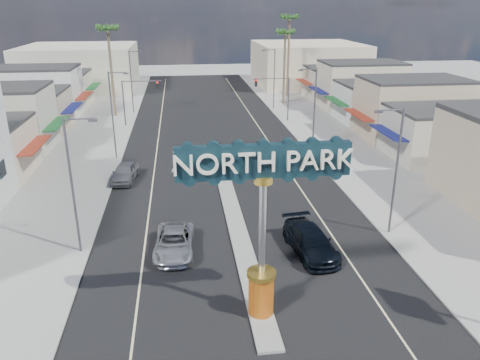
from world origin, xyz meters
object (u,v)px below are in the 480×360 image
object	(u,v)px
gateway_sign	(263,212)
traffic_signal_left	(137,94)
streetlight_l_far	(132,79)
palm_left_far	(108,33)
suv_left	(174,242)
suv_right	(310,241)
streetlight_r_mid	(313,106)
palm_right_far	(290,22)
car_parked_left	(125,172)
streetlight_r_far	(273,76)
streetlight_r_near	(395,166)
streetlight_l_mid	(114,111)
palm_right_mid	(285,36)
streetlight_l_near	(74,180)
car_parked_right	(311,160)
traffic_signal_right	(276,91)

from	to	relation	value
gateway_sign	traffic_signal_left	xyz separation A→B (m)	(-9.18, 42.02, -1.65)
streetlight_l_far	palm_left_far	world-z (taller)	palm_left_far
gateway_sign	suv_left	bearing A→B (deg)	121.87
suv_left	suv_right	size ratio (longest dim) A/B	0.93
streetlight_r_mid	suv_left	xyz separation A→B (m)	(-14.93, -20.78, -4.32)
palm_left_far	palm_right_far	bearing A→B (deg)	23.20
streetlight_r_mid	car_parked_left	world-z (taller)	streetlight_r_mid
traffic_signal_left	streetlight_r_far	size ratio (longest dim) A/B	0.67
streetlight_r_near	car_parked_left	bearing A→B (deg)	145.83
streetlight_l_mid	palm_right_mid	world-z (taller)	palm_right_mid
streetlight_l_near	palm_right_far	bearing A→B (deg)	63.94
streetlight_r_far	car_parked_right	xyz separation A→B (m)	(-1.43, -27.31, -4.37)
streetlight_r_far	car_parked_right	bearing A→B (deg)	-93.00
streetlight_l_far	palm_right_mid	bearing A→B (deg)	9.69
palm_right_mid	gateway_sign	bearing A→B (deg)	-103.53
streetlight_r_near	suv_right	size ratio (longest dim) A/B	1.56
suv_left	suv_right	bearing A→B (deg)	-4.62
gateway_sign	streetlight_l_mid	world-z (taller)	gateway_sign
suv_right	car_parked_left	size ratio (longest dim) A/B	1.21
traffic_signal_right	palm_right_far	size ratio (longest dim) A/B	0.43
gateway_sign	streetlight_r_near	bearing A→B (deg)	37.55
streetlight_r_near	streetlight_r_mid	bearing A→B (deg)	90.00
streetlight_l_far	car_parked_left	bearing A→B (deg)	-87.15
streetlight_l_near	streetlight_r_far	world-z (taller)	same
car_parked_left	streetlight_r_near	bearing A→B (deg)	-26.48
streetlight_l_far	traffic_signal_right	bearing A→B (deg)	-22.20
palm_right_mid	traffic_signal_right	bearing A→B (deg)	-107.63
palm_right_mid	car_parked_left	world-z (taller)	palm_right_mid
streetlight_l_mid	palm_left_far	distance (m)	21.16
streetlight_l_far	suv_right	distance (m)	46.56
gateway_sign	streetlight_l_mid	bearing A→B (deg)	110.42
streetlight_l_far	traffic_signal_left	bearing A→B (deg)	-81.14
streetlight_l_far	palm_left_far	size ratio (longest dim) A/B	0.69
streetlight_l_far	suv_left	distance (m)	43.41
suv_left	suv_right	distance (m)	8.88
streetlight_r_mid	suv_left	distance (m)	25.95
palm_right_mid	suv_left	distance (m)	50.91
streetlight_l_mid	streetlight_r_near	bearing A→B (deg)	-43.79
car_parked_right	gateway_sign	bearing A→B (deg)	-104.04
streetlight_l_far	gateway_sign	bearing A→B (deg)	-78.22
traffic_signal_left	suv_left	xyz separation A→B (m)	(4.69, -34.78, -3.53)
traffic_signal_left	streetlight_r_far	bearing A→B (deg)	22.20
traffic_signal_left	car_parked_left	world-z (taller)	traffic_signal_left
suv_right	streetlight_l_near	bearing A→B (deg)	165.63
traffic_signal_left	streetlight_r_mid	world-z (taller)	streetlight_r_mid
suv_left	palm_right_mid	bearing A→B (deg)	72.51
streetlight_l_far	streetlight_r_far	size ratio (longest dim) A/B	1.00
streetlight_l_mid	palm_right_far	distance (m)	41.53
traffic_signal_left	suv_left	world-z (taller)	traffic_signal_left
streetlight_l_mid	streetlight_l_near	bearing A→B (deg)	-90.00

